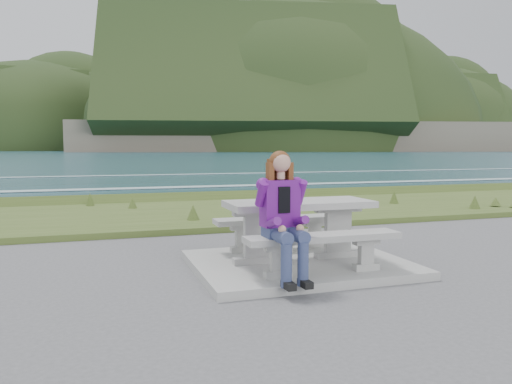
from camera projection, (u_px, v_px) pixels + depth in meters
concrete_slab at (299, 264)px, 6.25m from camera, size 2.60×2.10×0.10m
picnic_table at (299, 214)px, 6.19m from camera, size 1.80×0.75×0.75m
bench_landward at (323, 243)px, 5.55m from camera, size 1.80×0.35×0.45m
bench_seaward at (279, 224)px, 6.87m from camera, size 1.80×0.35×0.45m
grass_verge at (210, 216)px, 10.99m from camera, size 160.00×4.50×0.22m
shore_drop at (187, 202)px, 13.73m from camera, size 160.00×0.80×2.20m
ocean at (137, 200)px, 30.17m from camera, size 1600.00×1600.00×0.09m
headland_range at (322, 137)px, 441.28m from camera, size 729.83×363.95×185.20m
seated_woman at (285, 233)px, 5.25m from camera, size 0.40×0.69×1.38m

